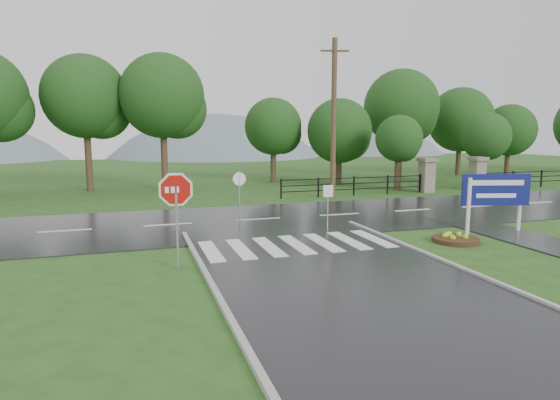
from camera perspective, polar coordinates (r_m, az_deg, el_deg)
name	(u,v)px	position (r m, az deg, el deg)	size (l,w,h in m)	color
ground	(364,293)	(12.05, 10.26, -11.07)	(120.00, 120.00, 0.00)	#254E1A
main_road	(259,220)	(21.09, -2.61, -2.47)	(90.00, 8.00, 0.04)	black
walkway	(513,236)	(20.13, 26.53, -3.90)	(2.20, 11.00, 0.04)	#29292C
crosswalk	(296,244)	(16.42, 2.01, -5.42)	(6.50, 2.80, 0.02)	silver
pillar_west	(427,174)	(31.98, 17.46, 3.01)	(1.00, 1.00, 2.24)	gray
pillar_east	(477,173)	(34.44, 22.91, 3.10)	(1.00, 1.00, 2.24)	gray
fence_west	(354,184)	(29.32, 9.00, 1.95)	(9.58, 0.08, 1.20)	black
hills	(191,252)	(78.00, -10.76, -6.19)	(102.00, 48.00, 48.00)	slate
treeline	(222,185)	(34.82, -7.09, 1.81)	(83.20, 5.20, 10.00)	#163E13
stop_sign	(176,199)	(13.71, -12.55, 0.15)	(1.33, 0.12, 3.00)	#939399
estate_billboard	(496,193)	(19.91, 24.80, 0.80)	(2.60, 0.78, 2.34)	silver
flower_bed	(456,239)	(18.13, 20.63, -4.43)	(1.66, 1.66, 0.33)	#332111
reg_sign_small	(328,197)	(19.21, 5.87, 0.35)	(0.39, 0.13, 1.80)	#939399
reg_sign_round	(239,193)	(19.17, -4.96, 0.83)	(0.54, 0.07, 2.32)	#939399
utility_pole_east	(334,118)	(27.97, 6.55, 9.85)	(1.62, 0.51, 9.25)	#473523
entrance_tree_left	(399,139)	(32.42, 14.30, 7.22)	(3.12, 3.12, 5.04)	#3D2B1C
entrance_tree_right	(486,137)	(36.66, 23.78, 7.07)	(3.43, 3.43, 5.30)	#3D2B1C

